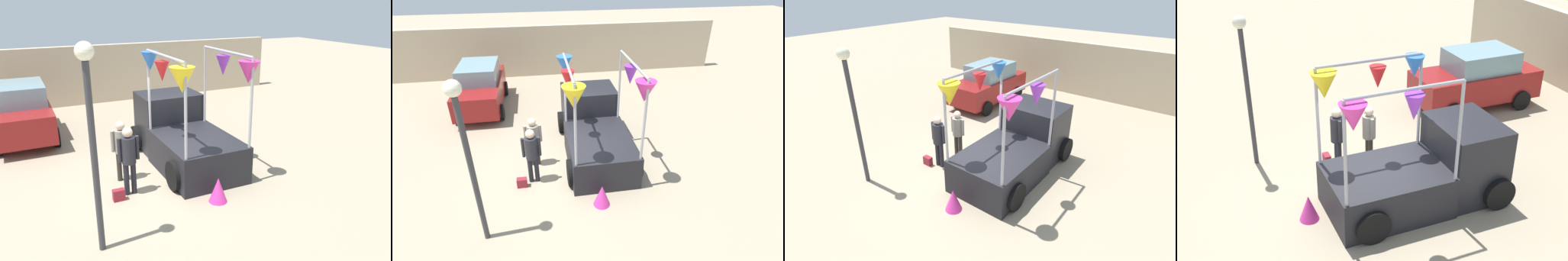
% 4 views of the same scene
% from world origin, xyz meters
% --- Properties ---
extents(ground_plane, '(60.00, 60.00, 0.00)m').
position_xyz_m(ground_plane, '(0.00, 0.00, 0.00)').
color(ground_plane, gray).
extents(vendor_truck, '(2.44, 4.16, 3.27)m').
position_xyz_m(vendor_truck, '(0.88, 0.95, 0.88)').
color(vendor_truck, black).
rests_on(vendor_truck, ground).
extents(parked_car, '(1.88, 4.00, 1.88)m').
position_xyz_m(parked_car, '(-3.18, 4.90, 0.94)').
color(parked_car, maroon).
rests_on(parked_car, ground).
extents(person_customer, '(0.53, 0.34, 1.72)m').
position_xyz_m(person_customer, '(-1.12, -0.49, 1.04)').
color(person_customer, black).
rests_on(person_customer, ground).
extents(person_vendor, '(0.53, 0.34, 1.62)m').
position_xyz_m(person_vendor, '(-1.07, 0.34, 0.97)').
color(person_vendor, '#2D2823').
rests_on(person_vendor, ground).
extents(handbag, '(0.28, 0.16, 0.28)m').
position_xyz_m(handbag, '(-1.47, -0.69, 0.14)').
color(handbag, maroon).
rests_on(handbag, ground).
extents(street_lamp, '(0.32, 0.32, 3.89)m').
position_xyz_m(street_lamp, '(-2.25, -2.37, 2.54)').
color(street_lamp, '#333338').
rests_on(street_lamp, ground).
extents(brick_boundary_wall, '(18.00, 0.36, 2.60)m').
position_xyz_m(brick_boundary_wall, '(0.00, 8.70, 1.30)').
color(brick_boundary_wall, tan).
rests_on(brick_boundary_wall, ground).
extents(folded_kite_bundle_magenta, '(0.45, 0.45, 0.60)m').
position_xyz_m(folded_kite_bundle_magenta, '(0.62, -1.76, 0.30)').
color(folded_kite_bundle_magenta, '#D83399').
rests_on(folded_kite_bundle_magenta, ground).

